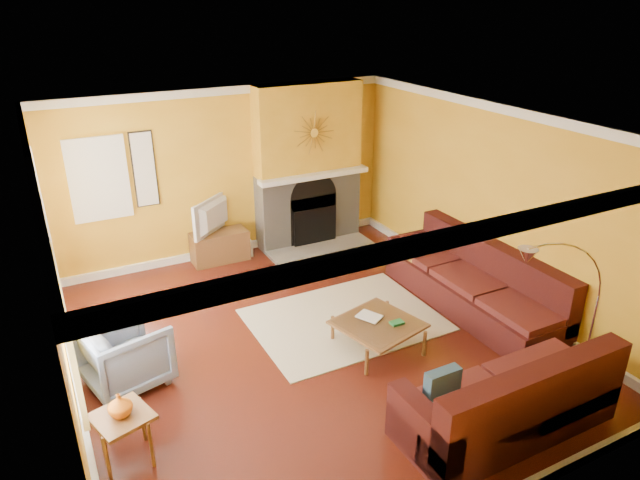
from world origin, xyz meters
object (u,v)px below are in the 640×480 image
coffee_table (377,335)px  media_console (220,246)px  armchair (125,353)px  sectional_sofa (439,312)px  side_table (126,438)px  arc_lamp (559,326)px

coffee_table → media_console: 3.38m
media_console → armchair: size_ratio=1.06×
sectional_sofa → armchair: sectional_sofa is taller
side_table → armchair: bearing=79.3°
armchair → side_table: armchair is taller
media_console → side_table: (-2.13, -3.73, 0.01)m
arc_lamp → media_console: bearing=111.0°
side_table → arc_lamp: (4.04, -1.23, 0.70)m
coffee_table → arc_lamp: (1.00, -1.71, 0.79)m
side_table → media_console: bearing=60.2°
side_table → coffee_table: bearing=9.0°
coffee_table → armchair: 2.92m
media_console → armchair: 3.18m
sectional_sofa → armchair: bearing=164.3°
media_console → arc_lamp: bearing=-69.0°
coffee_table → side_table: (-3.05, -0.48, 0.08)m
media_console → side_table: 4.30m
sectional_sofa → armchair: (-3.51, 0.99, -0.07)m
sectional_sofa → media_console: (-1.60, 3.53, -0.20)m
media_console → arc_lamp: arc_lamp is taller
coffee_table → media_console: media_console is taller
coffee_table → armchair: bearing=165.9°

